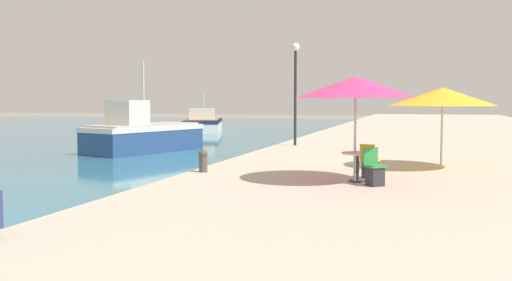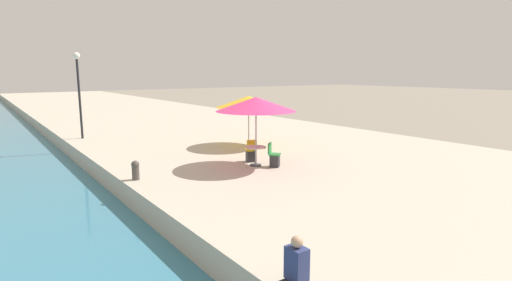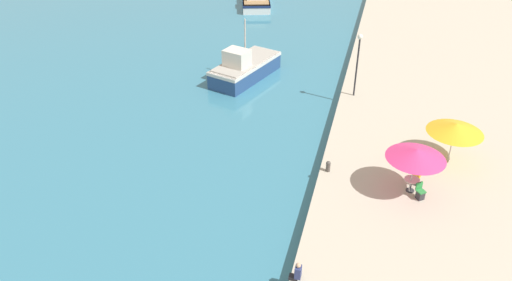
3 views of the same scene
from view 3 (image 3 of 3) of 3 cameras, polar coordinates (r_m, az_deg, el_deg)
name	(u,v)px [view 3 (image 3 of 3)]	position (r m, az deg, el deg)	size (l,w,h in m)	color
water_basin	(77,26)	(55.42, -19.74, 12.21)	(56.00, 90.00, 0.04)	teal
quay_promenade	(447,57)	(46.51, 21.03, 8.86)	(16.00, 90.00, 0.78)	#BCB29E
fishing_boat_near	(245,67)	(39.98, -1.31, 8.35)	(4.57, 7.20, 4.85)	navy
cafe_umbrella_pink	(416,154)	(26.18, 17.85, -1.46)	(3.01, 3.01, 2.64)	#B7B7B7
cafe_umbrella_white	(456,128)	(29.69, 21.85, 1.33)	(3.11, 3.11, 2.42)	#B7B7B7
cafe_table	(412,182)	(27.28, 17.35, -4.60)	(0.80, 0.80, 0.74)	#333338
cafe_chair_left	(416,179)	(27.98, 17.78, -4.21)	(0.52, 0.54, 0.91)	#2D2D33
cafe_chair_right	(420,193)	(26.99, 18.25, -5.76)	(0.58, 0.59, 0.91)	#2D2D33
person_at_quay	(297,272)	(21.59, 4.72, -14.79)	(0.51, 0.36, 0.93)	#232328
mooring_bollard	(328,166)	(27.90, 8.25, -2.89)	(0.26, 0.26, 0.65)	#4C4742
lamppost	(358,55)	(35.40, 11.60, 9.59)	(0.36, 0.36, 4.56)	#232328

